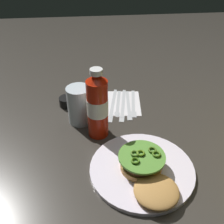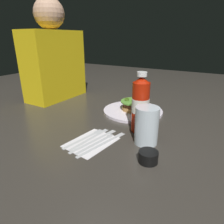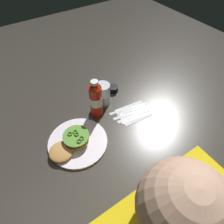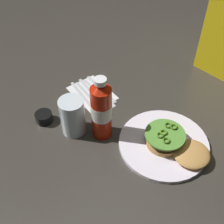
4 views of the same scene
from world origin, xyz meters
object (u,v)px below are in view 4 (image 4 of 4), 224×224
object	(u,v)px
burger_sandwich	(174,144)
spoon_utensil	(92,99)
condiment_cup	(44,117)
table_knife	(87,101)
water_glass	(73,116)
napkin	(92,93)
ketchup_bottle	(101,110)
butter_knife	(96,96)
steak_knife	(100,94)
fork_utensil	(103,91)
dinner_plate	(164,143)

from	to	relation	value
burger_sandwich	spoon_utensil	xyz separation A→B (m)	(-0.35, -0.03, -0.03)
condiment_cup	table_knife	bearing A→B (deg)	80.13
water_glass	napkin	size ratio (longest dim) A/B	0.76
burger_sandwich	ketchup_bottle	size ratio (longest dim) A/B	0.90
butter_knife	steak_knife	world-z (taller)	same
ketchup_bottle	fork_utensil	xyz separation A→B (m)	(-0.15, 0.14, -0.10)
water_glass	steak_knife	xyz separation A→B (m)	(-0.07, 0.18, -0.06)
napkin	table_knife	distance (m)	0.05
dinner_plate	butter_knife	xyz separation A→B (m)	(-0.32, -0.01, -0.00)
steak_knife	table_knife	bearing A→B (deg)	-95.04
table_knife	fork_utensil	bearing A→B (deg)	89.40
ketchup_bottle	steak_knife	world-z (taller)	ketchup_bottle
dinner_plate	fork_utensil	size ratio (longest dim) A/B	1.53
table_knife	butter_knife	xyz separation A→B (m)	(0.00, 0.04, 0.00)
spoon_utensil	steak_knife	bearing A→B (deg)	87.30
water_glass	condiment_cup	world-z (taller)	water_glass
water_glass	napkin	xyz separation A→B (m)	(-0.10, 0.16, -0.06)
ketchup_bottle	spoon_utensil	bearing A→B (deg)	150.84
burger_sandwich	table_knife	world-z (taller)	burger_sandwich
burger_sandwich	steak_knife	world-z (taller)	burger_sandwich
dinner_plate	burger_sandwich	world-z (taller)	burger_sandwich
napkin	butter_knife	bearing A→B (deg)	-10.81
table_knife	butter_knife	world-z (taller)	same
condiment_cup	table_knife	size ratio (longest dim) A/B	0.26
napkin	steak_knife	bearing A→B (deg)	30.86
burger_sandwich	spoon_utensil	world-z (taller)	burger_sandwich
water_glass	table_knife	distance (m)	0.15
dinner_plate	water_glass	world-z (taller)	water_glass
butter_knife	fork_utensil	world-z (taller)	same
ketchup_bottle	table_knife	world-z (taller)	ketchup_bottle
dinner_plate	steak_knife	world-z (taller)	dinner_plate
burger_sandwich	napkin	world-z (taller)	burger_sandwich
dinner_plate	condiment_cup	size ratio (longest dim) A/B	4.89
burger_sandwich	napkin	bearing A→B (deg)	-179.05
condiment_cup	butter_knife	size ratio (longest dim) A/B	0.27
dinner_plate	table_knife	bearing A→B (deg)	-171.86
butter_knife	water_glass	bearing A→B (deg)	-66.16
burger_sandwich	butter_knife	world-z (taller)	burger_sandwich
spoon_utensil	dinner_plate	bearing A→B (deg)	4.72
water_glass	table_knife	world-z (taller)	water_glass
burger_sandwich	steak_knife	size ratio (longest dim) A/B	1.05
burger_sandwich	table_knife	xyz separation A→B (m)	(-0.36, -0.05, -0.03)
butter_knife	fork_utensil	distance (m)	0.04
dinner_plate	butter_knife	world-z (taller)	dinner_plate
spoon_utensil	water_glass	bearing A→B (deg)	-63.01
condiment_cup	butter_knife	xyz separation A→B (m)	(0.03, 0.21, -0.01)
dinner_plate	water_glass	size ratio (longest dim) A/B	2.20
dinner_plate	steak_knife	distance (m)	0.32
butter_knife	condiment_cup	bearing A→B (deg)	-99.21
table_knife	steak_knife	distance (m)	0.06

